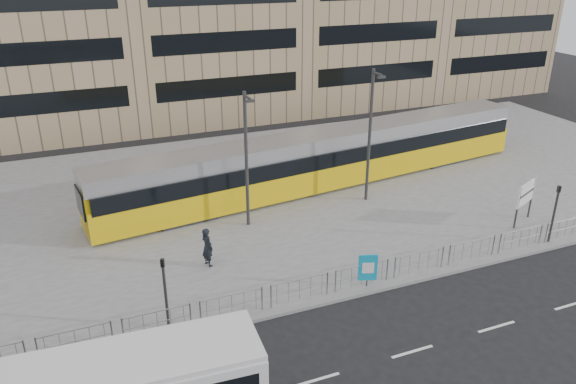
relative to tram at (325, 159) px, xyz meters
name	(u,v)px	position (x,y,z in m)	size (l,w,h in m)	color
ground	(319,306)	(-5.92, -11.76, -1.89)	(120.00, 120.00, 0.00)	black
plaza	(235,198)	(-5.92, 0.24, -1.82)	(64.00, 24.00, 0.15)	slate
kerb	(319,304)	(-5.92, -11.71, -1.82)	(64.00, 0.25, 0.17)	gray
pedestrian_barrier	(356,271)	(-3.92, -11.26, -0.91)	(32.07, 0.07, 1.10)	#92949A
road_markings	(389,358)	(-4.92, -15.76, -1.89)	(62.00, 0.12, 0.01)	white
tram	(325,159)	(0.00, 0.00, 0.00)	(29.62, 6.36, 3.48)	gold
station_sign	(526,195)	(7.63, -9.01, -0.09)	(1.92, 0.92, 2.38)	#2D2D30
ad_panel	(368,268)	(-3.40, -11.36, -0.81)	(0.82, 0.33, 1.59)	#2D2D30
pedestrian	(207,247)	(-9.47, -6.90, -0.77)	(0.71, 0.46, 1.94)	black
traffic_light_west	(165,285)	(-12.16, -10.95, 0.23)	(0.22, 0.24, 3.10)	#2D2D30
traffic_light_east	(555,207)	(7.33, -11.26, 0.23)	(0.20, 0.23, 3.10)	#2D2D30
lamp_post_west	(247,155)	(-6.33, -3.59, 2.30)	(0.45, 1.04, 7.36)	#2D2D30
lamp_post_east	(370,131)	(1.27, -3.10, 2.54)	(0.45, 1.04, 7.83)	#2D2D30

